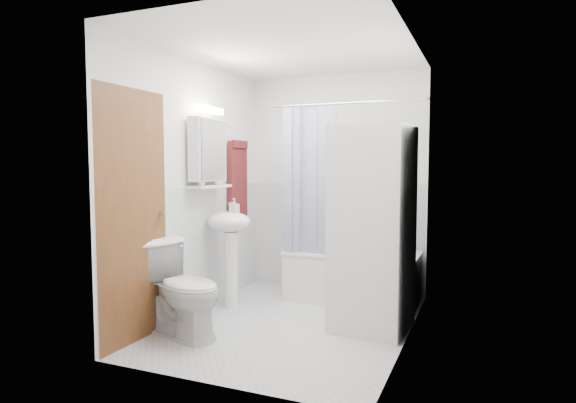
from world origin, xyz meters
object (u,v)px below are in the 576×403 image
at_px(bathtub, 352,274).
at_px(toilet, 182,290).
at_px(sink, 230,237).
at_px(washer_dryer, 372,229).

height_order(bathtub, toilet, toilet).
distance_m(bathtub, toilet, 1.86).
relative_size(bathtub, toilet, 1.71).
relative_size(sink, toilet, 1.32).
bearing_deg(toilet, bathtub, -17.70).
distance_m(sink, toilet, 0.92).
distance_m(bathtub, washer_dryer, 1.04).
xyz_separation_m(bathtub, toilet, (-1.03, -1.54, 0.10)).
xyz_separation_m(sink, toilet, (0.03, -0.86, -0.32)).
bearing_deg(bathtub, sink, -147.05).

